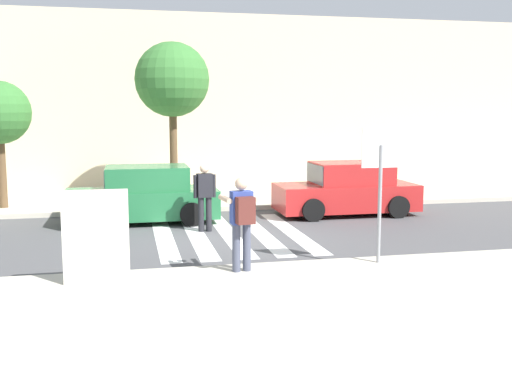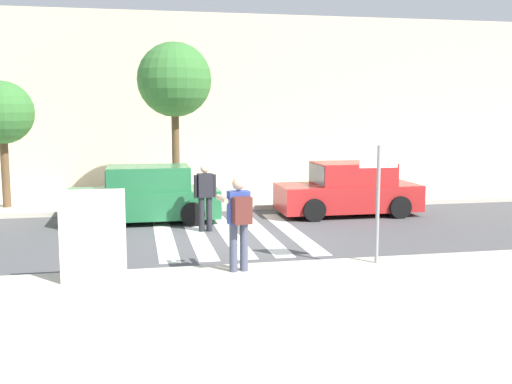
{
  "view_description": "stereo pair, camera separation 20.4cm",
  "coord_description": "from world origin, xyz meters",
  "views": [
    {
      "loc": [
        -2.42,
        -14.19,
        3.06
      ],
      "look_at": [
        0.6,
        -0.2,
        1.1
      ],
      "focal_mm": 42.0,
      "sensor_mm": 36.0,
      "label": 1
    },
    {
      "loc": [
        -2.22,
        -14.23,
        3.06
      ],
      "look_at": [
        0.6,
        -0.2,
        1.1
      ],
      "focal_mm": 42.0,
      "sensor_mm": 36.0,
      "label": 2
    }
  ],
  "objects": [
    {
      "name": "photographer_with_backpack",
      "position": [
        -0.43,
        -3.75,
        1.17
      ],
      "size": [
        0.65,
        0.89,
        1.72
      ],
      "color": "#474C60",
      "rests_on": "sidewalk_near"
    },
    {
      "name": "crosswalk_stripe_3",
      "position": [
        0.8,
        0.2,
        0.0
      ],
      "size": [
        0.44,
        5.2,
        0.01
      ],
      "primitive_type": "cube",
      "color": "silver",
      "rests_on": "ground"
    },
    {
      "name": "parked_car_red",
      "position": [
        3.89,
        2.3,
        0.73
      ],
      "size": [
        4.1,
        1.92,
        1.55
      ],
      "color": "red",
      "rests_on": "ground"
    },
    {
      "name": "parked_car_green",
      "position": [
        -2.01,
        2.3,
        0.73
      ],
      "size": [
        4.1,
        1.92,
        1.55
      ],
      "color": "#236B3D",
      "rests_on": "ground"
    },
    {
      "name": "crosswalk_stripe_4",
      "position": [
        1.6,
        0.2,
        0.0
      ],
      "size": [
        0.44,
        5.2,
        0.01
      ],
      "primitive_type": "cube",
      "color": "silver",
      "rests_on": "ground"
    },
    {
      "name": "street_tree_center",
      "position": [
        -0.99,
        4.74,
        3.97
      ],
      "size": [
        2.31,
        2.31,
        5.02
      ],
      "color": "brown",
      "rests_on": "sidewalk_far"
    },
    {
      "name": "crosswalk_stripe_2",
      "position": [
        0.0,
        0.2,
        0.0
      ],
      "size": [
        0.44,
        5.2,
        0.01
      ],
      "primitive_type": "cube",
      "color": "silver",
      "rests_on": "ground"
    },
    {
      "name": "building_facade_far",
      "position": [
        0.0,
        10.4,
        3.32
      ],
      "size": [
        56.0,
        4.0,
        6.64
      ],
      "primitive_type": "cube",
      "color": "beige",
      "rests_on": "ground"
    },
    {
      "name": "street_tree_west",
      "position": [
        -6.1,
        4.87,
        2.96
      ],
      "size": [
        1.88,
        1.88,
        3.79
      ],
      "color": "brown",
      "rests_on": "sidewalk_far"
    },
    {
      "name": "advertising_board",
      "position": [
        -2.98,
        -3.92,
        0.94
      ],
      "size": [
        1.1,
        0.11,
        1.6
      ],
      "color": "beige",
      "rests_on": "sidewalk_near"
    },
    {
      "name": "crosswalk_stripe_0",
      "position": [
        -1.6,
        0.2,
        0.0
      ],
      "size": [
        0.44,
        5.2,
        0.01
      ],
      "primitive_type": "cube",
      "color": "silver",
      "rests_on": "ground"
    },
    {
      "name": "pedestrian_crossing",
      "position": [
        -0.53,
        0.69,
        0.97
      ],
      "size": [
        0.58,
        0.29,
        1.72
      ],
      "color": "#232328",
      "rests_on": "ground"
    },
    {
      "name": "crosswalk_stripe_1",
      "position": [
        -0.8,
        0.2,
        0.0
      ],
      "size": [
        0.44,
        5.2,
        0.01
      ],
      "primitive_type": "cube",
      "color": "silver",
      "rests_on": "ground"
    },
    {
      "name": "stop_sign",
      "position": [
        2.27,
        -3.64,
        2.04
      ],
      "size": [
        0.76,
        0.08,
        2.6
      ],
      "color": "gray",
      "rests_on": "sidewalk_near"
    },
    {
      "name": "ground_plane",
      "position": [
        0.0,
        0.0,
        0.0
      ],
      "size": [
        120.0,
        120.0,
        0.0
      ],
      "primitive_type": "plane",
      "color": "#4C4C4F"
    },
    {
      "name": "sidewalk_far",
      "position": [
        0.0,
        6.0,
        0.07
      ],
      "size": [
        60.0,
        4.8,
        0.14
      ],
      "primitive_type": "cube",
      "color": "beige",
      "rests_on": "ground"
    },
    {
      "name": "sidewalk_near",
      "position": [
        0.0,
        -6.2,
        0.07
      ],
      "size": [
        60.0,
        6.0,
        0.14
      ],
      "primitive_type": "cube",
      "color": "beige",
      "rests_on": "ground"
    }
  ]
}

